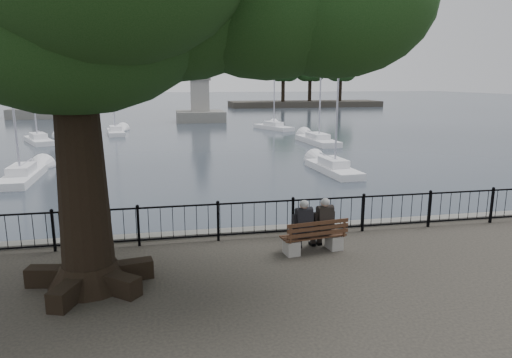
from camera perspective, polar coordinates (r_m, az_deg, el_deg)
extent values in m
cube|color=#63625F|center=(12.80, -0.43, -8.75)|extent=(200.00, 0.40, 1.20)
plane|color=#252E38|center=(111.89, -10.01, 9.41)|extent=(260.00, 260.00, 0.00)
cube|color=black|center=(11.88, 0.00, -2.92)|extent=(22.00, 0.04, 0.04)
cube|color=black|center=(12.12, 0.00, -6.71)|extent=(22.00, 0.04, 0.04)
cube|color=gray|center=(11.05, 4.45, -8.49)|extent=(0.37, 0.44, 0.36)
cube|color=gray|center=(11.55, 9.74, -7.72)|extent=(0.37, 0.44, 0.36)
cube|color=#382012|center=(11.21, 7.19, -7.06)|extent=(1.65, 0.67, 0.04)
cube|color=#382012|center=(10.93, 7.79, -6.12)|extent=(1.59, 0.27, 0.36)
cube|color=black|center=(11.06, 5.77, -6.71)|extent=(0.36, 0.31, 0.21)
cube|color=black|center=(10.87, 6.03, -5.18)|extent=(0.42, 0.27, 0.53)
sphere|color=tan|center=(10.80, 5.99, -3.24)|extent=(0.20, 0.20, 0.20)
ellipsoid|color=#9F9F9F|center=(10.77, 6.05, -3.11)|extent=(0.21, 0.21, 0.18)
cube|color=black|center=(11.38, 5.19, -7.78)|extent=(0.34, 0.43, 0.40)
cube|color=black|center=(11.30, 8.35, -6.37)|extent=(0.36, 0.31, 0.21)
cube|color=black|center=(11.12, 8.64, -4.87)|extent=(0.42, 0.27, 0.53)
sphere|color=tan|center=(11.04, 8.62, -2.97)|extent=(0.20, 0.20, 0.20)
ellipsoid|color=#9F9F9F|center=(11.02, 8.68, -2.84)|extent=(0.21, 0.21, 0.18)
cube|color=black|center=(11.61, 7.71, -7.43)|extent=(0.34, 0.43, 0.40)
cone|color=black|center=(10.04, -20.05, -11.05)|extent=(1.65, 1.65, 0.48)
cone|color=black|center=(9.35, -21.24, 4.18)|extent=(1.07, 1.07, 5.81)
cube|color=#63625F|center=(72.64, -23.78, 7.64)|extent=(10.46, 10.46, 1.40)
cone|color=gray|center=(73.00, -24.69, 17.80)|extent=(6.70, 6.70, 25.11)
cube|color=#63625F|center=(59.08, -6.98, 7.76)|extent=(5.98, 5.98, 1.40)
cube|color=gray|center=(58.94, -7.04, 10.17)|extent=(2.19, 2.59, 3.98)
cube|color=#63625F|center=(58.91, -7.09, 12.25)|extent=(2.59, 2.98, 0.30)
cube|color=gray|center=(59.21, -7.14, 13.07)|extent=(1.29, 2.19, 1.39)
cube|color=gray|center=(58.23, -7.08, 13.78)|extent=(1.49, 1.00, 1.59)
sphere|color=gray|center=(57.88, -7.08, 14.87)|extent=(1.69, 1.69, 1.69)
cube|color=white|center=(26.62, -27.14, 0.06)|extent=(1.61, 5.19, 0.57)
cube|color=white|center=(26.53, -27.25, 1.11)|extent=(1.12, 2.13, 0.43)
cylinder|color=silver|center=(25.88, -28.37, 10.54)|extent=(0.11, 0.11, 9.16)
cube|color=white|center=(26.11, 9.60, 1.03)|extent=(1.77, 5.20, 0.57)
cube|color=white|center=(26.02, 9.64, 2.11)|extent=(1.18, 2.15, 0.43)
cylinder|color=silver|center=(25.36, 10.23, 11.82)|extent=(0.11, 0.11, 9.19)
cube|color=white|center=(38.10, 7.69, 4.58)|extent=(2.12, 6.11, 0.67)
cube|color=white|center=(38.04, 7.72, 5.32)|extent=(1.41, 2.53, 0.50)
cylinder|color=silver|center=(37.46, 8.10, 12.73)|extent=(0.13, 0.13, 10.21)
cube|color=white|center=(42.15, -25.51, 4.22)|extent=(3.53, 5.44, 0.59)
cube|color=white|center=(42.10, -25.57, 4.90)|extent=(1.88, 2.41, 0.44)
cylinder|color=silver|center=(41.58, -26.36, 12.17)|extent=(0.12, 0.12, 11.11)
cube|color=white|center=(48.85, 2.17, 6.34)|extent=(3.54, 5.55, 0.60)
cube|color=white|center=(48.80, 2.18, 6.92)|extent=(1.89, 2.46, 0.45)
cylinder|color=silver|center=(48.31, 2.31, 12.66)|extent=(0.12, 0.12, 10.16)
cube|color=white|center=(46.35, -17.13, 5.49)|extent=(2.21, 5.33, 0.57)
cube|color=white|center=(46.30, -17.16, 6.10)|extent=(1.36, 2.24, 0.43)
cylinder|color=silver|center=(45.82, -17.67, 13.40)|extent=(0.11, 0.11, 12.18)
cube|color=#282622|center=(92.94, 6.09, 9.30)|extent=(30.00, 8.00, 1.20)
cylinder|color=black|center=(89.57, 3.40, 10.84)|extent=(0.70, 0.70, 4.00)
ellipsoid|color=#143711|center=(89.57, 3.43, 13.40)|extent=(5.20, 5.20, 4.16)
cylinder|color=black|center=(93.15, 6.73, 10.83)|extent=(0.70, 0.70, 4.00)
ellipsoid|color=#143711|center=(93.15, 6.79, 13.29)|extent=(5.20, 5.20, 4.16)
cylinder|color=black|center=(94.20, 10.46, 10.73)|extent=(0.70, 0.70, 4.00)
ellipsoid|color=#143711|center=(94.20, 10.55, 13.16)|extent=(5.20, 5.20, 4.16)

